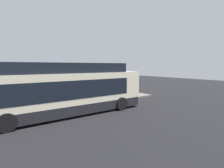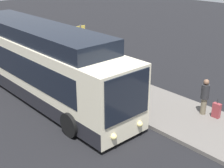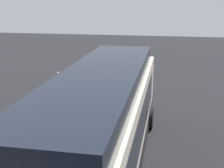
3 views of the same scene
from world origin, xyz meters
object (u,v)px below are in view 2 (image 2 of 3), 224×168
(bus_lead, at_px, (41,65))
(sign_post, at_px, (81,41))
(passenger_waiting, at_px, (205,95))
(passenger_boarding, at_px, (102,65))
(suitcase, at_px, (216,110))

(bus_lead, bearing_deg, sign_post, 117.05)
(passenger_waiting, distance_m, sign_post, 9.01)
(passenger_boarding, height_order, sign_post, sign_post)
(bus_lead, xyz_separation_m, suitcase, (7.49, 4.27, -1.21))
(passenger_waiting, xyz_separation_m, suitcase, (0.58, 0.12, -0.57))
(bus_lead, height_order, suitcase, bus_lead)
(bus_lead, bearing_deg, suitcase, 29.69)
(passenger_boarding, bearing_deg, sign_post, -148.07)
(passenger_boarding, height_order, suitcase, passenger_boarding)
(sign_post, bearing_deg, bus_lead, -62.95)
(passenger_waiting, distance_m, suitcase, 0.82)
(bus_lead, height_order, passenger_waiting, bus_lead)
(passenger_boarding, bearing_deg, bus_lead, -57.86)
(passenger_boarding, height_order, passenger_waiting, passenger_boarding)
(bus_lead, relative_size, sign_post, 4.52)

